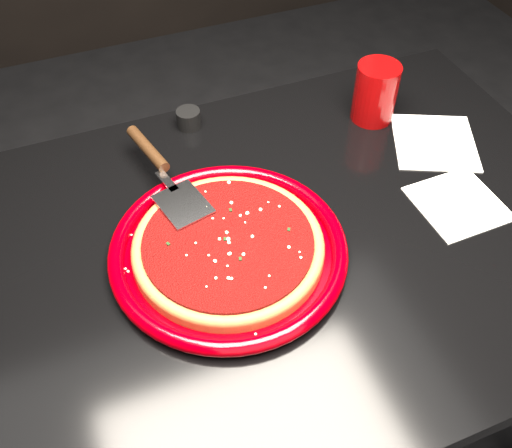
{
  "coord_description": "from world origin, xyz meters",
  "views": [
    {
      "loc": [
        -0.25,
        -0.56,
        1.48
      ],
      "look_at": [
        -0.01,
        0.03,
        0.77
      ],
      "focal_mm": 40.0,
      "sensor_mm": 36.0,
      "label": 1
    }
  ],
  "objects_px": {
    "table": "(265,353)",
    "ramekin": "(189,119)",
    "pizza_server": "(165,172)",
    "plate": "(228,249)",
    "cup": "(375,93)"
  },
  "relations": [
    {
      "from": "table",
      "to": "ramekin",
      "type": "distance_m",
      "value": 0.52
    },
    {
      "from": "pizza_server",
      "to": "ramekin",
      "type": "relative_size",
      "value": 6.49
    },
    {
      "from": "plate",
      "to": "cup",
      "type": "bearing_deg",
      "value": 30.49
    },
    {
      "from": "pizza_server",
      "to": "ramekin",
      "type": "height_order",
      "value": "pizza_server"
    },
    {
      "from": "cup",
      "to": "ramekin",
      "type": "relative_size",
      "value": 2.48
    },
    {
      "from": "plate",
      "to": "ramekin",
      "type": "distance_m",
      "value": 0.35
    },
    {
      "from": "table",
      "to": "pizza_server",
      "type": "relative_size",
      "value": 3.84
    },
    {
      "from": "pizza_server",
      "to": "plate",
      "type": "bearing_deg",
      "value": -86.99
    },
    {
      "from": "pizza_server",
      "to": "ramekin",
      "type": "bearing_deg",
      "value": 47.79
    },
    {
      "from": "ramekin",
      "to": "pizza_server",
      "type": "bearing_deg",
      "value": -119.09
    },
    {
      "from": "table",
      "to": "ramekin",
      "type": "xyz_separation_m",
      "value": [
        -0.03,
        0.34,
        0.39
      ]
    },
    {
      "from": "ramekin",
      "to": "table",
      "type": "bearing_deg",
      "value": -84.76
    },
    {
      "from": "table",
      "to": "cup",
      "type": "relative_size",
      "value": 10.06
    },
    {
      "from": "plate",
      "to": "pizza_server",
      "type": "distance_m",
      "value": 0.19
    },
    {
      "from": "table",
      "to": "cup",
      "type": "bearing_deg",
      "value": 35.18
    }
  ]
}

